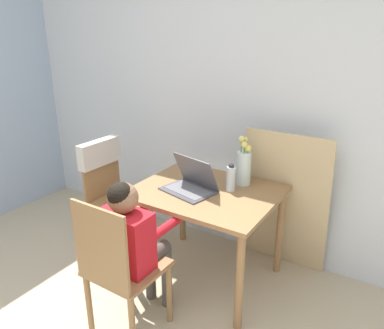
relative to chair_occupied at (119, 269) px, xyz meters
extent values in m
cube|color=silver|center=(0.13, 1.33, 0.78)|extent=(6.40, 0.05, 2.50)
cube|color=olive|center=(0.13, 0.75, 0.22)|extent=(0.96, 0.78, 0.03)
cylinder|color=olive|center=(-0.30, 0.41, -0.13)|extent=(0.05, 0.05, 0.67)
cylinder|color=olive|center=(0.56, 0.41, -0.13)|extent=(0.05, 0.05, 0.67)
cylinder|color=olive|center=(-0.30, 1.10, -0.13)|extent=(0.05, 0.05, 0.67)
cylinder|color=olive|center=(0.56, 1.10, -0.13)|extent=(0.05, 0.05, 0.67)
cube|color=olive|center=(0.00, 0.07, -0.03)|extent=(0.41, 0.41, 0.02)
cube|color=olive|center=(0.00, -0.12, 0.21)|extent=(0.38, 0.02, 0.47)
cylinder|color=olive|center=(0.17, 0.24, -0.25)|extent=(0.04, 0.04, 0.42)
cylinder|color=olive|center=(-0.17, 0.24, -0.25)|extent=(0.04, 0.04, 0.42)
cylinder|color=olive|center=(0.17, -0.10, -0.25)|extent=(0.04, 0.04, 0.42)
cylinder|color=olive|center=(-0.17, -0.10, -0.25)|extent=(0.04, 0.04, 0.42)
cube|color=olive|center=(-0.63, 0.70, -0.03)|extent=(0.41, 0.41, 0.02)
cube|color=olive|center=(-0.82, 0.70, 0.21)|extent=(0.03, 0.38, 0.47)
cylinder|color=olive|center=(-0.46, 0.53, -0.25)|extent=(0.04, 0.04, 0.42)
cylinder|color=olive|center=(-0.46, 0.87, -0.25)|extent=(0.04, 0.04, 0.42)
cylinder|color=olive|center=(-0.80, 0.53, -0.25)|extent=(0.04, 0.04, 0.42)
cylinder|color=olive|center=(-0.80, 0.87, -0.25)|extent=(0.04, 0.04, 0.42)
cube|color=beige|center=(-0.82, 0.70, 0.35)|extent=(0.09, 0.39, 0.20)
cube|color=red|center=(0.00, 0.07, 0.15)|extent=(0.31, 0.18, 0.35)
sphere|color=#936B4C|center=(0.00, 0.07, 0.42)|extent=(0.17, 0.17, 0.17)
sphere|color=black|center=(0.00, 0.06, 0.44)|extent=(0.15, 0.15, 0.15)
cylinder|color=#4C4742|center=(0.07, 0.21, -0.01)|extent=(0.09, 0.28, 0.09)
cylinder|color=#4C4742|center=(-0.07, 0.21, -0.01)|extent=(0.09, 0.28, 0.09)
cylinder|color=#4C4742|center=(0.07, 0.35, -0.24)|extent=(0.07, 0.07, 0.44)
cylinder|color=#4C4742|center=(-0.06, 0.35, -0.24)|extent=(0.07, 0.07, 0.44)
cylinder|color=red|center=(0.13, 0.28, 0.17)|extent=(0.06, 0.24, 0.06)
cylinder|color=red|center=(-0.13, 0.28, 0.17)|extent=(0.06, 0.24, 0.06)
cube|color=#4C4C51|center=(0.04, 0.67, 0.24)|extent=(0.40, 0.32, 0.01)
cube|color=slate|center=(0.04, 0.67, 0.25)|extent=(0.34, 0.24, 0.00)
cube|color=#4C4C51|center=(0.05, 0.74, 0.36)|extent=(0.37, 0.19, 0.23)
cube|color=black|center=(0.05, 0.75, 0.36)|extent=(0.33, 0.16, 0.20)
cylinder|color=silver|center=(0.30, 0.99, 0.35)|extent=(0.10, 0.10, 0.24)
cylinder|color=#3D7A38|center=(0.32, 1.00, 0.39)|extent=(0.01, 0.01, 0.22)
sphere|color=#EFDB66|center=(0.32, 1.00, 0.51)|extent=(0.05, 0.05, 0.05)
cylinder|color=#3D7A38|center=(0.29, 1.01, 0.42)|extent=(0.01, 0.01, 0.28)
sphere|color=#EFDB66|center=(0.29, 1.01, 0.56)|extent=(0.03, 0.03, 0.03)
cylinder|color=#3D7A38|center=(0.27, 0.98, 0.43)|extent=(0.01, 0.01, 0.29)
sphere|color=#EFDB66|center=(0.27, 0.98, 0.57)|extent=(0.04, 0.04, 0.04)
cylinder|color=#3D7A38|center=(0.30, 0.97, 0.41)|extent=(0.01, 0.01, 0.25)
sphere|color=#EFDB66|center=(0.30, 0.97, 0.53)|extent=(0.04, 0.04, 0.04)
cylinder|color=silver|center=(0.27, 0.84, 0.32)|extent=(0.06, 0.06, 0.17)
cylinder|color=#262628|center=(0.27, 0.84, 0.41)|extent=(0.04, 0.04, 0.02)
cube|color=tan|center=(0.56, 1.19, 0.07)|extent=(0.63, 0.17, 1.08)
camera|label=1|loc=(1.30, -1.29, 1.29)|focal=35.00mm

